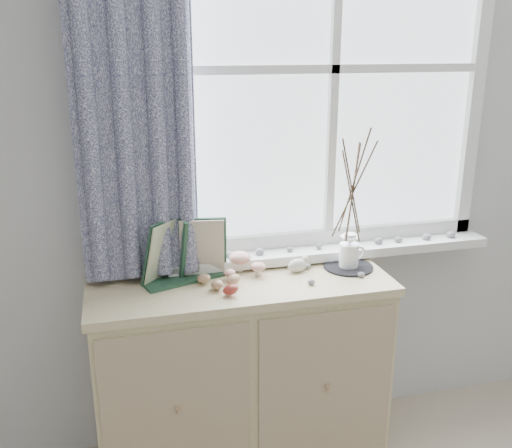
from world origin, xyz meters
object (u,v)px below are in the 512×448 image
object	(u,v)px
sideboard	(242,375)
twig_pitcher	(353,187)
botanical_book	(184,252)
toadstool_cluster	(243,262)

from	to	relation	value
sideboard	twig_pitcher	distance (m)	0.91
botanical_book	twig_pitcher	world-z (taller)	twig_pitcher
botanical_book	twig_pitcher	distance (m)	0.72
botanical_book	twig_pitcher	size ratio (longest dim) A/B	0.63
sideboard	toadstool_cluster	xyz separation A→B (m)	(0.03, 0.09, 0.47)
botanical_book	toadstool_cluster	size ratio (longest dim) A/B	2.18
botanical_book	sideboard	bearing A→B (deg)	-28.73
sideboard	toadstool_cluster	size ratio (longest dim) A/B	6.85
twig_pitcher	toadstool_cluster	bearing A→B (deg)	162.57
toadstool_cluster	twig_pitcher	distance (m)	0.54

